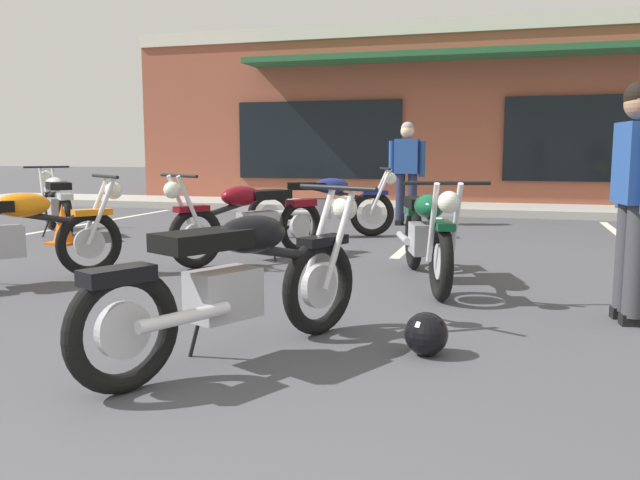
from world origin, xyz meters
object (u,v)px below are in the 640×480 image
(motorcycle_red_sportbike, at_px, (323,204))
(motorcycle_blue_standard, at_px, (250,219))
(helmet_on_pavement, at_px, (426,334))
(motorcycle_cream_vintage, at_px, (57,203))
(person_in_shorts_foreground, at_px, (636,188))
(motorcycle_foreground_classic, at_px, (238,280))
(traffic_cone, at_px, (63,224))
(motorcycle_green_cafe_racer, at_px, (426,233))
(motorcycle_orange_scrambler, at_px, (11,234))
(person_in_black_shirt, at_px, (407,167))

(motorcycle_red_sportbike, xyz_separation_m, motorcycle_blue_standard, (-0.22, -2.17, 0.00))
(motorcycle_blue_standard, distance_m, helmet_on_pavement, 3.69)
(motorcycle_cream_vintage, xyz_separation_m, person_in_shorts_foreground, (7.11, -3.03, 0.49))
(person_in_shorts_foreground, bearing_deg, motorcycle_foreground_classic, -146.50)
(motorcycle_blue_standard, height_order, traffic_cone, motorcycle_blue_standard)
(helmet_on_pavement, relative_size, traffic_cone, 0.49)
(motorcycle_blue_standard, relative_size, person_in_shorts_foreground, 1.13)
(motorcycle_foreground_classic, height_order, motorcycle_blue_standard, same)
(motorcycle_red_sportbike, distance_m, motorcycle_green_cafe_racer, 3.42)
(motorcycle_orange_scrambler, relative_size, person_in_shorts_foreground, 1.08)
(motorcycle_red_sportbike, height_order, helmet_on_pavement, motorcycle_red_sportbike)
(motorcycle_orange_scrambler, distance_m, traffic_cone, 2.73)
(motorcycle_foreground_classic, xyz_separation_m, person_in_shorts_foreground, (2.32, 1.54, 0.49))
(helmet_on_pavement, bearing_deg, motorcycle_blue_standard, 128.71)
(motorcycle_foreground_classic, relative_size, motorcycle_blue_standard, 1.03)
(motorcycle_red_sportbike, xyz_separation_m, traffic_cone, (-3.07, -1.62, -0.20))
(person_in_shorts_foreground, distance_m, traffic_cone, 6.84)
(motorcycle_cream_vintage, height_order, traffic_cone, motorcycle_cream_vintage)
(motorcycle_orange_scrambler, height_order, motorcycle_cream_vintage, same)
(motorcycle_blue_standard, height_order, person_in_shorts_foreground, person_in_shorts_foreground)
(helmet_on_pavement, bearing_deg, person_in_black_shirt, 99.83)
(motorcycle_orange_scrambler, relative_size, helmet_on_pavement, 6.95)
(motorcycle_cream_vintage, xyz_separation_m, helmet_on_pavement, (5.84, -4.20, -0.33))
(motorcycle_green_cafe_racer, relative_size, person_in_shorts_foreground, 1.23)
(motorcycle_blue_standard, relative_size, motorcycle_orange_scrambler, 1.04)
(motorcycle_red_sportbike, distance_m, helmet_on_pavement, 5.46)
(motorcycle_blue_standard, bearing_deg, motorcycle_green_cafe_racer, -19.82)
(motorcycle_foreground_classic, xyz_separation_m, helmet_on_pavement, (1.04, 0.36, -0.33))
(motorcycle_red_sportbike, xyz_separation_m, motorcycle_orange_scrambler, (-1.77, -4.02, 0.00))
(motorcycle_red_sportbike, xyz_separation_m, motorcycle_green_cafe_racer, (1.80, -2.90, 0.00))
(motorcycle_cream_vintage, relative_size, traffic_cone, 3.16)
(motorcycle_orange_scrambler, bearing_deg, traffic_cone, 118.56)
(motorcycle_orange_scrambler, distance_m, person_in_shorts_foreground, 5.15)
(motorcycle_cream_vintage, distance_m, helmet_on_pavement, 7.20)
(person_in_shorts_foreground, distance_m, helmet_on_pavement, 1.92)
(helmet_on_pavement, bearing_deg, motorcycle_cream_vintage, 144.25)
(motorcycle_foreground_classic, relative_size, person_in_black_shirt, 1.16)
(motorcycle_blue_standard, xyz_separation_m, traffic_cone, (-2.85, 0.55, -0.20))
(motorcycle_red_sportbike, height_order, person_in_shorts_foreground, person_in_shorts_foreground)
(motorcycle_blue_standard, bearing_deg, motorcycle_red_sportbike, 84.23)
(motorcycle_cream_vintage, relative_size, person_in_black_shirt, 1.00)
(motorcycle_red_sportbike, distance_m, person_in_shorts_foreground, 5.14)
(motorcycle_orange_scrambler, xyz_separation_m, person_in_black_shirt, (2.65, 5.88, 0.49))
(motorcycle_foreground_classic, xyz_separation_m, traffic_cone, (-4.11, 3.78, -0.20))
(person_in_black_shirt, bearing_deg, motorcycle_green_cafe_racer, -79.07)
(motorcycle_red_sportbike, bearing_deg, person_in_shorts_foreground, -49.06)
(motorcycle_red_sportbike, relative_size, helmet_on_pavement, 7.69)
(helmet_on_pavement, bearing_deg, motorcycle_red_sportbike, 112.41)
(motorcycle_cream_vintage, bearing_deg, traffic_cone, -48.65)
(person_in_black_shirt, xyz_separation_m, helmet_on_pavement, (1.20, -6.91, -0.82))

